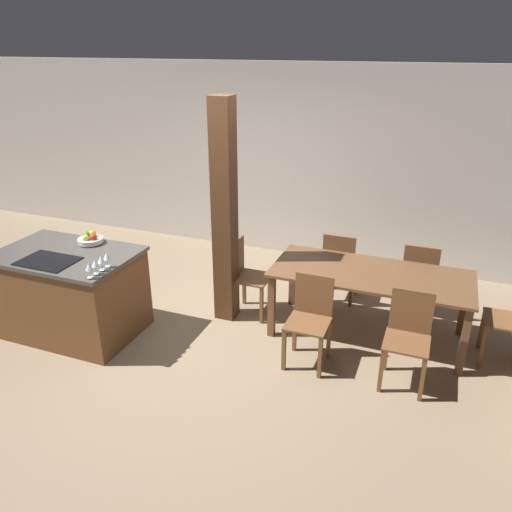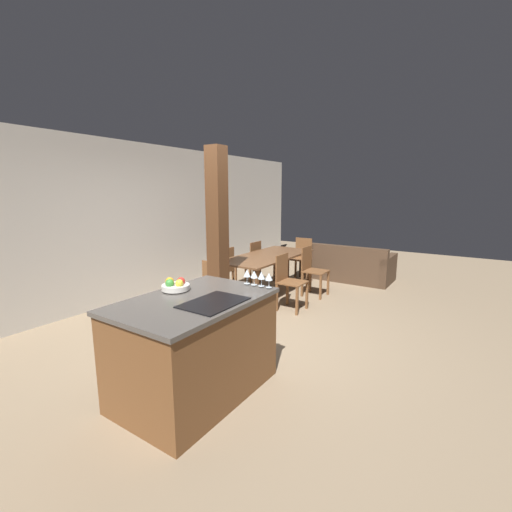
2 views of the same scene
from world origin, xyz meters
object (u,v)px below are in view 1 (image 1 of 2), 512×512
object	(u,v)px
dining_chair_near_left	(310,318)
wine_glass_near	(89,267)
wine_glass_middle	(95,263)
wine_glass_end	(107,256)
dining_table	(371,281)
timber_post	(225,215)
wine_glass_far	(101,260)
dining_chair_head_end	(247,275)
dining_chair_near_right	(408,337)
kitchen_island	(71,292)
fruit_bowl	(90,239)
dining_chair_far_left	(340,265)
dining_chair_far_right	(419,277)

from	to	relation	value
dining_chair_near_left	wine_glass_near	bearing A→B (deg)	-157.69
wine_glass_middle	wine_glass_end	bearing A→B (deg)	90.00
dining_table	timber_post	size ratio (longest dim) A/B	0.83
wine_glass_far	dining_chair_head_end	xyz separation A→B (m)	(0.96, 1.27, -0.57)
dining_chair_head_end	timber_post	world-z (taller)	timber_post
wine_glass_middle	dining_chair_head_end	xyz separation A→B (m)	(0.96, 1.36, -0.57)
dining_chair_near_left	dining_chair_near_right	bearing A→B (deg)	0.00
dining_table	dining_chair_near_right	world-z (taller)	dining_chair_near_right
wine_glass_far	dining_chair_head_end	bearing A→B (deg)	52.87
dining_chair_near_right	dining_chair_head_end	bearing A→B (deg)	159.98
kitchen_island	wine_glass_end	distance (m)	0.88
dining_chair_head_end	kitchen_island	bearing A→B (deg)	123.09
wine_glass_near	timber_post	bearing A→B (deg)	58.82
wine_glass_far	wine_glass_end	xyz separation A→B (m)	(0.00, 0.09, 0.00)
wine_glass_near	fruit_bowl	bearing A→B (deg)	128.03
dining_chair_near_left	dining_chair_far_left	bearing A→B (deg)	90.00
wine_glass_end	dining_table	distance (m)	2.66
wine_glass_near	wine_glass_far	xyz separation A→B (m)	(0.00, 0.18, 0.00)
wine_glass_near	dining_chair_near_left	bearing A→B (deg)	22.31
kitchen_island	dining_chair_head_end	bearing A→B (deg)	33.09
kitchen_island	dining_table	bearing A→B (deg)	19.29
dining_chair_far_right	dining_chair_head_end	world-z (taller)	same
wine_glass_far	dining_table	world-z (taller)	wine_glass_far
wine_glass_far	dining_chair_head_end	world-z (taller)	wine_glass_far
wine_glass_near	dining_chair_far_right	distance (m)	3.57
dining_chair_near_right	kitchen_island	bearing A→B (deg)	-173.78
wine_glass_far	dining_chair_near_left	world-z (taller)	wine_glass_far
wine_glass_end	dining_chair_far_right	size ratio (longest dim) A/B	0.17
wine_glass_middle	dining_chair_near_left	distance (m)	2.09
dining_chair_near_right	wine_glass_end	bearing A→B (deg)	-169.63
fruit_bowl	wine_glass_middle	world-z (taller)	wine_glass_middle
wine_glass_far	wine_glass_end	distance (m)	0.09
wine_glass_middle	dining_chair_near_right	xyz separation A→B (m)	(2.81, 0.69, -0.57)
dining_chair_near_left	dining_chair_near_right	distance (m)	0.92
fruit_bowl	dining_chair_near_right	world-z (taller)	fruit_bowl
wine_glass_near	wine_glass_end	size ratio (longest dim) A/B	1.00
wine_glass_near	dining_chair_head_end	distance (m)	1.83
wine_glass_middle	wine_glass_far	xyz separation A→B (m)	(0.00, 0.09, 0.00)
dining_chair_far_left	dining_chair_far_right	bearing A→B (deg)	-180.00
dining_chair_far_right	timber_post	xyz separation A→B (m)	(-2.03, -0.83, 0.75)
timber_post	wine_glass_far	bearing A→B (deg)	-125.02
wine_glass_far	dining_chair_near_right	size ratio (longest dim) A/B	0.17
wine_glass_near	dining_chair_near_left	xyz separation A→B (m)	(1.89, 0.78, -0.57)
dining_chair_near_left	dining_chair_far_left	xyz separation A→B (m)	(0.00, 1.34, 0.00)
fruit_bowl	dining_table	world-z (taller)	fruit_bowl
wine_glass_end	dining_chair_head_end	distance (m)	1.63
dining_chair_near_left	dining_table	bearing A→B (deg)	55.75
fruit_bowl	wine_glass_middle	bearing A→B (deg)	-48.30
kitchen_island	timber_post	size ratio (longest dim) A/B	0.59
kitchen_island	timber_post	world-z (taller)	timber_post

